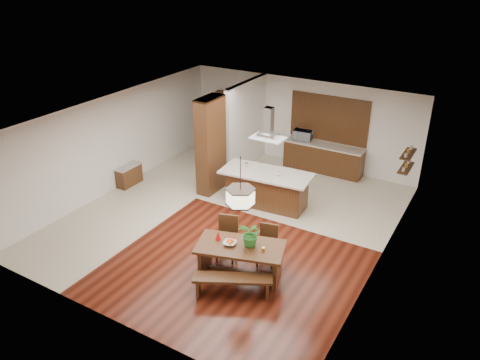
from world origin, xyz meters
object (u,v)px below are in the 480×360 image
Objects in this scene: dining_table at (240,254)px; pendant_lantern at (240,186)px; range_hood at (269,123)px; island_cup at (278,174)px; hallway_console at (129,175)px; fruit_bowl at (230,243)px; kitchen_island at (267,188)px; dining_chair_left at (226,239)px; dining_chair_right at (267,246)px; microwave at (303,135)px; foliage_plant at (251,234)px; dining_bench at (233,286)px.

pendant_lantern is (0.00, 0.00, 1.66)m from dining_table.
range_hood is 1.43m from island_cup.
hallway_console is at bearing -168.74° from island_cup.
fruit_bowl is 0.31× the size of range_hood.
dining_table is at bearing -77.22° from kitchen_island.
dining_chair_left reaches higher than dining_chair_right.
island_cup is at bearing -84.53° from microwave.
pendant_lantern is 1.19m from foliage_plant.
foliage_plant is at bearing 31.16° from dining_table.
hallway_console is 6.05m from pendant_lantern.
island_cup is 0.19× the size of microwave.
dining_bench is 0.93m from fruit_bowl.
dining_chair_left is 1.03m from foliage_plant.
foliage_plant reaches higher than hallway_console.
microwave is (-1.46, 6.89, 0.88)m from dining_bench.
dining_chair_right is at bearing 56.57° from fruit_bowl.
foliage_plant is at bearing -68.52° from range_hood.
dining_chair_right is (0.29, 0.70, -0.10)m from dining_table.
fruit_bowl is (-0.51, -0.77, 0.35)m from dining_chair_right.
range_hood is (-1.21, 3.86, 2.23)m from dining_bench.
kitchen_island is (-1.02, 3.20, -1.71)m from pendant_lantern.
fruit_bowl is at bearing -160.58° from dining_table.
range_hood reaches higher than island_cup.
fruit_bowl is (-0.22, -0.08, 0.24)m from dining_table.
dining_chair_right is 3.46× the size of fruit_bowl.
range_hood is at bearing 169.13° from island_cup.
kitchen_island is at bearing -91.09° from microwave.
dining_chair_right is at bearing -0.92° from dining_chair_left.
island_cup reaches higher than hallway_console.
dining_chair_left is 1.10× the size of dining_chair_right.
dining_bench is 2.75× the size of microwave.
foliage_plant is at bearing 25.21° from fruit_bowl.
dining_chair_left is at bearing 127.36° from dining_bench.
foliage_plant is 3.13m from island_cup.
foliage_plant is 0.63× the size of range_hood.
dining_chair_left is 2.80m from kitchen_island.
dining_chair_left is 1.87m from pendant_lantern.
range_hood is (-0.79, 3.28, 1.64)m from fruit_bowl.
island_cup is at bearing 105.67° from foliage_plant.
kitchen_island reaches higher than dining_table.
hallway_console is 4.80m from island_cup.
fruit_bowl is (-0.42, -0.20, -0.25)m from foliage_plant.
hallway_console is at bearing 141.38° from dining_chair_left.
range_hood reaches higher than hallway_console.
hallway_console is 5.75m from dining_table.
foliage_plant is (5.50, -2.09, 0.76)m from hallway_console.
island_cup is (-0.65, 3.13, 0.51)m from dining_table.
fruit_bowl is at bearing -86.39° from microwave.
microwave is at bearing 101.21° from island_cup.
dining_table is at bearing 19.42° from fruit_bowl.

